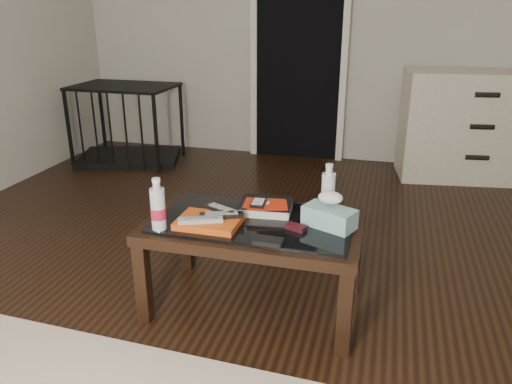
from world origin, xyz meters
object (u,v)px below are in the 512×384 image
(textbook, at_px, (266,207))
(pet_crate, at_px, (128,137))
(dresser, at_px, (476,126))
(coffee_table, at_px, (254,232))
(water_bottle_right, at_px, (328,188))
(water_bottle_left, at_px, (158,204))
(tissue_box, at_px, (329,217))

(textbook, bearing_deg, pet_crate, 128.14)
(dresser, distance_m, pet_crate, 3.09)
(coffee_table, xyz_separation_m, textbook, (0.03, 0.11, 0.09))
(coffee_table, height_order, water_bottle_right, water_bottle_right)
(coffee_table, height_order, textbook, textbook)
(coffee_table, relative_size, water_bottle_left, 4.20)
(coffee_table, xyz_separation_m, dresser, (1.27, 2.36, 0.05))
(dresser, height_order, tissue_box, dresser)
(coffee_table, height_order, water_bottle_left, water_bottle_left)
(pet_crate, xyz_separation_m, textbook, (1.82, -1.93, 0.25))
(dresser, bearing_deg, tissue_box, -119.27)
(water_bottle_left, bearing_deg, water_bottle_right, 29.91)
(coffee_table, xyz_separation_m, pet_crate, (-1.79, 2.04, -0.17))
(pet_crate, bearing_deg, tissue_box, -60.95)
(dresser, distance_m, water_bottle_left, 3.06)
(dresser, distance_m, tissue_box, 2.53)
(pet_crate, xyz_separation_m, water_bottle_right, (2.10, -1.84, 0.35))
(coffee_table, distance_m, pet_crate, 2.72)
(water_bottle_right, bearing_deg, coffee_table, -148.30)
(water_bottle_left, xyz_separation_m, water_bottle_right, (0.70, 0.40, 0.00))
(dresser, relative_size, pet_crate, 1.21)
(coffee_table, distance_m, tissue_box, 0.36)
(coffee_table, height_order, tissue_box, tissue_box)
(pet_crate, height_order, water_bottle_left, pet_crate)
(water_bottle_right, xyz_separation_m, tissue_box, (0.03, -0.18, -0.07))
(pet_crate, relative_size, tissue_box, 4.52)
(pet_crate, relative_size, textbook, 4.15)
(pet_crate, relative_size, water_bottle_right, 4.36)
(pet_crate, bearing_deg, coffee_table, -66.20)
(textbook, distance_m, water_bottle_right, 0.31)
(water_bottle_right, distance_m, tissue_box, 0.20)
(textbook, height_order, water_bottle_left, water_bottle_left)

